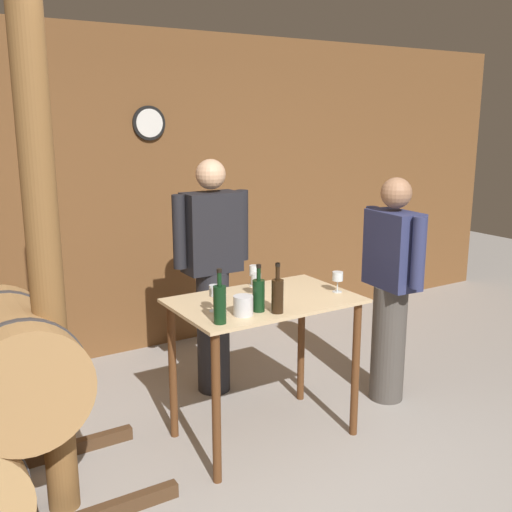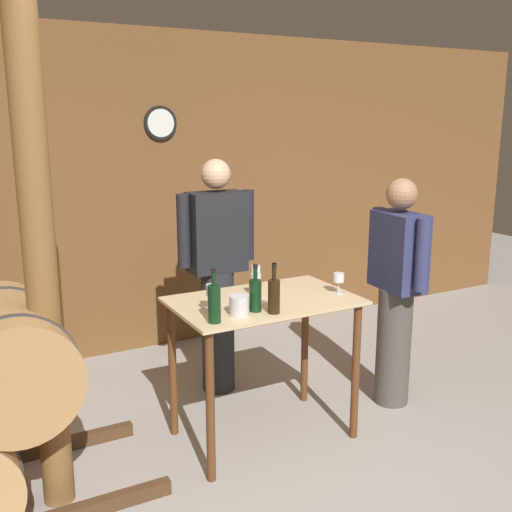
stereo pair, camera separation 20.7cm
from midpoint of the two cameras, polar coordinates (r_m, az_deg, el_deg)
ground_plane at (r=3.44m, az=8.55°, el=-22.38°), size 14.00×14.00×0.00m
back_wall at (r=5.18m, az=-8.60°, el=5.83°), size 8.40×0.08×2.70m
tasting_table at (r=3.70m, az=2.35°, el=-6.75°), size 1.11×0.70×0.91m
wooden_post at (r=3.04m, az=-18.12°, el=0.27°), size 0.16×0.16×2.70m
wine_bottle_far_left at (r=3.21m, az=-2.15°, el=-4.44°), size 0.07×0.07×0.30m
wine_bottle_left at (r=3.40m, az=1.69°, el=-3.65°), size 0.07×0.07×0.27m
wine_bottle_center at (r=3.37m, az=3.49°, el=-3.72°), size 0.07×0.07×0.29m
wine_glass_near_left at (r=3.41m, az=-2.56°, el=-3.40°), size 0.06×0.06×0.16m
wine_glass_near_center at (r=3.70m, az=1.60°, el=-2.26°), size 0.06×0.06×0.14m
wine_glass_near_right at (r=3.89m, az=1.50°, el=-1.50°), size 0.06×0.06×0.14m
wine_glass_far_side at (r=3.79m, az=9.45°, el=-2.13°), size 0.07×0.07×0.13m
ice_bucket at (r=3.35m, az=0.17°, el=-4.73°), size 0.11×0.11×0.11m
person_host at (r=4.25m, az=14.61°, el=-3.02°), size 0.25×0.59×1.60m
person_visitor_with_scarf at (r=4.31m, az=-2.35°, el=-1.50°), size 0.59×0.24×1.71m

